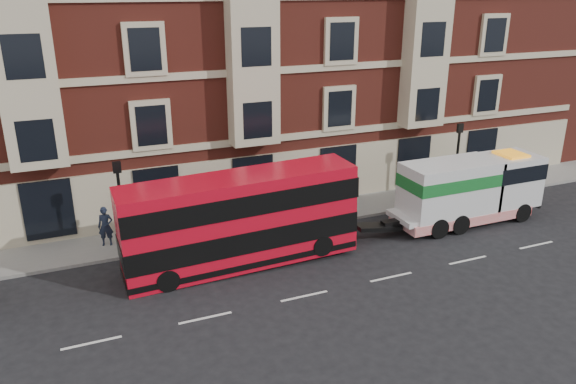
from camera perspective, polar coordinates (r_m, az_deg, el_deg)
name	(u,v)px	position (r m, az deg, el deg)	size (l,w,h in m)	color
ground	(304,296)	(22.49, 1.67, -10.54)	(120.00, 120.00, 0.00)	black
sidewalk	(244,224)	(28.70, -4.50, -3.29)	(90.00, 3.00, 0.15)	slate
victorian_terrace	(206,12)	(33.70, -8.38, 17.60)	(45.00, 12.00, 20.40)	maroon
lamp_post_west	(121,202)	(25.44, -16.64, -0.95)	(0.35, 0.15, 4.35)	black
lamp_post_east	(457,156)	(32.32, 16.80, 3.52)	(0.35, 0.15, 4.35)	black
double_decker_bus	(240,219)	(23.99, -4.86, -2.74)	(10.11, 2.32, 4.09)	red
tow_truck	(467,190)	(29.79, 17.77, 0.20)	(8.09, 2.39, 3.37)	silver
pedestrian	(106,226)	(27.22, -18.04, -3.33)	(0.68, 0.45, 1.87)	#192032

